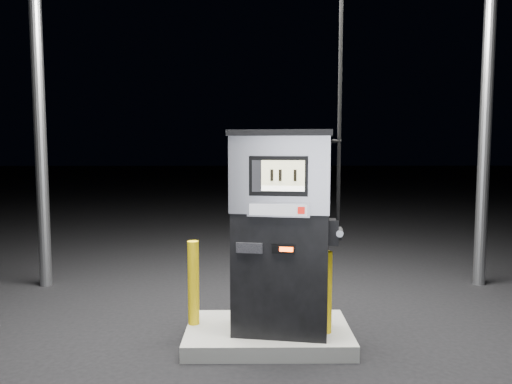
{
  "coord_description": "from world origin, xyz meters",
  "views": [
    {
      "loc": [
        -0.16,
        -4.76,
        1.94
      ],
      "look_at": [
        -0.12,
        0.0,
        1.49
      ],
      "focal_mm": 35.0,
      "sensor_mm": 36.0,
      "label": 1
    }
  ],
  "objects": [
    {
      "name": "bollard_left",
      "position": [
        -0.74,
        0.09,
        0.57
      ],
      "size": [
        0.13,
        0.13,
        0.84
      ],
      "primitive_type": "cylinder",
      "rotation": [
        0.0,
        0.0,
        0.13
      ],
      "color": "yellow",
      "rests_on": "pump_island"
    },
    {
      "name": "pump_island",
      "position": [
        0.0,
        0.0,
        0.07
      ],
      "size": [
        1.6,
        1.0,
        0.15
      ],
      "primitive_type": "cube",
      "color": "slate",
      "rests_on": "ground"
    },
    {
      "name": "ground",
      "position": [
        0.0,
        0.0,
        0.0
      ],
      "size": [
        80.0,
        80.0,
        0.0
      ],
      "primitive_type": "plane",
      "color": "black",
      "rests_on": "ground"
    },
    {
      "name": "bollard_right",
      "position": [
        0.55,
        -0.14,
        0.54
      ],
      "size": [
        0.13,
        0.13,
        0.78
      ],
      "primitive_type": "cylinder",
      "rotation": [
        0.0,
        0.0,
        0.24
      ],
      "color": "yellow",
      "rests_on": "pump_island"
    },
    {
      "name": "fuel_dispenser",
      "position": [
        0.12,
        -0.1,
        1.14
      ],
      "size": [
        1.1,
        0.72,
        3.98
      ],
      "rotation": [
        0.0,
        0.0,
        -0.16
      ],
      "color": "black",
      "rests_on": "pump_island"
    }
  ]
}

